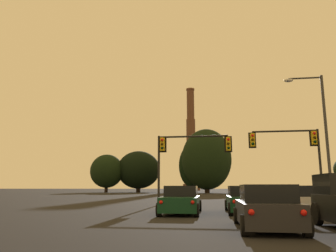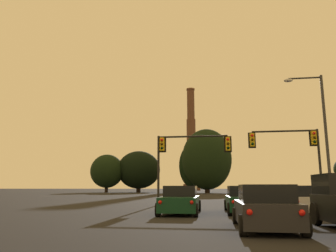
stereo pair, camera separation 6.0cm
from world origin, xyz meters
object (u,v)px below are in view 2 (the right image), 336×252
(hatchback_right_lane_front, at_px, (303,201))
(traffic_light_overhead_right, at_px, (295,147))
(hatchback_center_lane_second, at_px, (265,209))
(smokestack, at_px, (191,149))
(sedan_left_lane_front, at_px, (181,201))
(street_lamp, at_px, (320,126))
(traffic_light_overhead_left, at_px, (183,151))
(sedan_center_lane_front, at_px, (244,200))

(hatchback_right_lane_front, relative_size, traffic_light_overhead_right, 0.72)
(hatchback_center_lane_second, xyz_separation_m, hatchback_right_lane_front, (2.93, 7.18, 0.00))
(hatchback_center_lane_second, bearing_deg, smokestack, 94.94)
(sedan_left_lane_front, xyz_separation_m, street_lamp, (9.15, 6.44, 4.92))
(sedan_left_lane_front, xyz_separation_m, hatchback_right_lane_front, (6.38, 1.02, -0.00))
(traffic_light_overhead_left, distance_m, traffic_light_overhead_right, 8.53)
(traffic_light_overhead_right, bearing_deg, sedan_center_lane_front, -120.58)
(sedan_left_lane_front, distance_m, smokestack, 125.96)
(sedan_center_lane_front, height_order, traffic_light_overhead_left, traffic_light_overhead_left)
(street_lamp, xyz_separation_m, smokestack, (-18.25, 118.03, 12.12))
(hatchback_center_lane_second, height_order, smokestack, smokestack)
(hatchback_right_lane_front, xyz_separation_m, smokestack, (-15.48, 123.45, 17.05))
(sedan_center_lane_front, bearing_deg, traffic_light_overhead_right, 58.19)
(sedan_center_lane_front, relative_size, hatchback_right_lane_front, 1.14)
(sedan_left_lane_front, height_order, traffic_light_overhead_left, traffic_light_overhead_left)
(smokestack, bearing_deg, hatchback_center_lane_second, -84.51)
(sedan_center_lane_front, distance_m, hatchback_center_lane_second, 7.14)
(smokestack, bearing_deg, traffic_light_overhead_left, -85.85)
(hatchback_right_lane_front, height_order, traffic_light_overhead_right, traffic_light_overhead_right)
(hatchback_center_lane_second, xyz_separation_m, traffic_light_overhead_left, (-4.08, 13.96, 3.45))
(sedan_left_lane_front, bearing_deg, sedan_center_lane_front, 15.31)
(traffic_light_overhead_left, bearing_deg, hatchback_right_lane_front, -44.06)
(sedan_center_lane_front, relative_size, traffic_light_overhead_right, 0.83)
(street_lamp, bearing_deg, hatchback_center_lane_second, -114.36)
(hatchback_right_lane_front, bearing_deg, traffic_light_overhead_right, 80.61)
(traffic_light_overhead_left, bearing_deg, hatchback_center_lane_second, -73.71)
(traffic_light_overhead_left, height_order, street_lamp, street_lamp)
(sedan_center_lane_front, distance_m, traffic_light_overhead_right, 9.63)
(sedan_center_lane_front, relative_size, street_lamp, 0.51)
(traffic_light_overhead_left, relative_size, smokestack, 0.13)
(sedan_center_lane_front, xyz_separation_m, hatchback_right_lane_front, (3.05, 0.04, -0.00))
(hatchback_center_lane_second, distance_m, street_lamp, 14.67)
(sedan_left_lane_front, height_order, sedan_center_lane_front, same)
(hatchback_center_lane_second, height_order, traffic_light_overhead_left, traffic_light_overhead_left)
(traffic_light_overhead_right, bearing_deg, hatchback_right_lane_front, -100.93)
(hatchback_center_lane_second, height_order, street_lamp, street_lamp)
(traffic_light_overhead_right, bearing_deg, hatchback_center_lane_second, -106.58)
(hatchback_right_lane_front, xyz_separation_m, traffic_light_overhead_left, (-7.01, 6.79, 3.45))
(smokestack, bearing_deg, traffic_light_overhead_right, -81.68)
(sedan_center_lane_front, distance_m, street_lamp, 9.38)
(hatchback_center_lane_second, xyz_separation_m, street_lamp, (5.70, 12.59, 4.93))
(sedan_left_lane_front, xyz_separation_m, traffic_light_overhead_right, (7.85, 8.63, 3.72))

